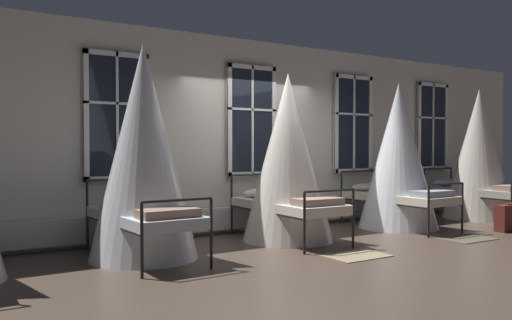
{
  "coord_description": "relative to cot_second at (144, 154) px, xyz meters",
  "views": [
    {
      "loc": [
        -4.83,
        -6.24,
        1.4
      ],
      "look_at": [
        -0.64,
        0.13,
        1.21
      ],
      "focal_mm": 37.65,
      "sensor_mm": 36.0,
      "label": 1
    }
  ],
  "objects": [
    {
      "name": "ground",
      "position": [
        2.33,
        -0.13,
        -1.3
      ],
      "size": [
        26.96,
        26.96,
        0.0
      ],
      "primitive_type": "plane",
      "color": "#4C3D33"
    },
    {
      "name": "rug_third",
      "position": [
        2.33,
        -1.36,
        -1.3
      ],
      "size": [
        0.8,
        0.57,
        0.01
      ],
      "primitive_type": "cube",
      "rotation": [
        0.0,
        0.0,
        -0.01
      ],
      "color": "#8E7A5B",
      "rests_on": "ground"
    },
    {
      "name": "cot_fourth",
      "position": [
        4.64,
        0.01,
        -0.09
      ],
      "size": [
        1.36,
        1.99,
        2.51
      ],
      "rotation": [
        0.0,
        0.0,
        1.58
      ],
      "color": "black",
      "rests_on": "ground"
    },
    {
      "name": "suitcase_dark",
      "position": [
        5.89,
        -1.28,
        -1.08
      ],
      "size": [
        0.57,
        0.24,
        0.47
      ],
      "rotation": [
        0.0,
        0.0,
        -0.06
      ],
      "color": "#5B231E",
      "rests_on": "ground"
    },
    {
      "name": "back_wall_with_windows",
      "position": [
        2.33,
        1.21,
        0.28
      ],
      "size": [
        14.48,
        0.1,
        3.18
      ],
      "primitive_type": "cube",
      "color": "beige",
      "rests_on": "ground"
    },
    {
      "name": "cot_fifth",
      "position": [
        6.91,
        0.0,
        -0.08
      ],
      "size": [
        1.36,
        2.0,
        2.54
      ],
      "rotation": [
        0.0,
        0.0,
        1.54
      ],
      "color": "black",
      "rests_on": "ground"
    },
    {
      "name": "rug_fourth",
      "position": [
        4.62,
        -1.36,
        -1.3
      ],
      "size": [
        0.81,
        0.58,
        0.01
      ],
      "primitive_type": "cube",
      "rotation": [
        0.0,
        0.0,
        -0.03
      ],
      "color": "brown",
      "rests_on": "ground"
    },
    {
      "name": "cot_second",
      "position": [
        0.0,
        0.0,
        0.0
      ],
      "size": [
        1.36,
        1.99,
        2.7
      ],
      "rotation": [
        0.0,
        0.0,
        1.58
      ],
      "color": "black",
      "rests_on": "ground"
    },
    {
      "name": "cot_third",
      "position": [
        2.28,
        0.05,
        -0.1
      ],
      "size": [
        1.36,
        2.01,
        2.49
      ],
      "rotation": [
        0.0,
        0.0,
        1.54
      ],
      "color": "black",
      "rests_on": "ground"
    },
    {
      "name": "window_bank",
      "position": [
        2.33,
        1.09,
        -0.34
      ],
      "size": [
        10.1,
        0.1,
        2.68
      ],
      "color": "black",
      "rests_on": "ground"
    }
  ]
}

